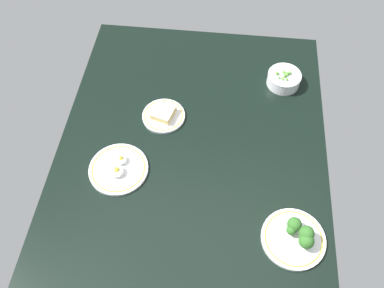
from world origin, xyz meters
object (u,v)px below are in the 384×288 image
bowl_peas (284,79)px  plate_broccoli (296,237)px  plate_eggs (119,169)px  plate_sandwich (164,115)px

bowl_peas → plate_broccoli: (69.95, 2.82, -0.70)cm
plate_eggs → plate_broccoli: plate_broccoli is taller
plate_sandwich → plate_broccoli: bearing=47.8°
bowl_peas → plate_broccoli: plate_broccoli is taller
plate_broccoli → plate_eggs: bearing=-107.3°
bowl_peas → plate_broccoli: size_ratio=0.66×
plate_sandwich → bowl_peas: bearing=115.9°
plate_broccoli → plate_sandwich: bearing=-132.2°
plate_broccoli → plate_sandwich: plate_broccoli is taller
plate_sandwich → plate_eggs: bearing=-26.0°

